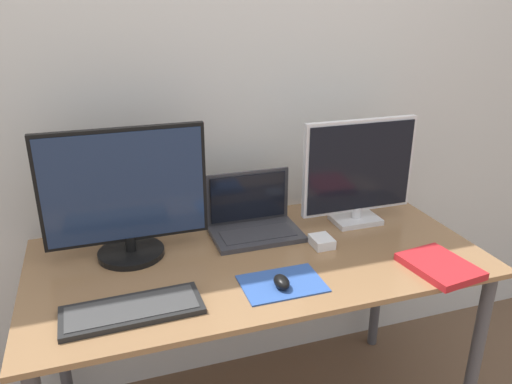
{
  "coord_description": "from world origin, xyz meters",
  "views": [
    {
      "loc": [
        -0.48,
        -1.05,
        1.59
      ],
      "look_at": [
        0.01,
        0.43,
        0.98
      ],
      "focal_mm": 35.0,
      "sensor_mm": 36.0,
      "label": 1
    }
  ],
  "objects_px": {
    "keyboard": "(132,310)",
    "mouse": "(280,282)",
    "monitor_left": "(126,196)",
    "book": "(440,266)",
    "monitor_right": "(359,172)",
    "laptop": "(253,218)",
    "power_brick": "(322,242)"
  },
  "relations": [
    {
      "from": "monitor_left",
      "to": "keyboard",
      "type": "bearing_deg",
      "value": -94.89
    },
    {
      "from": "mouse",
      "to": "monitor_left",
      "type": "bearing_deg",
      "value": 138.73
    },
    {
      "from": "laptop",
      "to": "power_brick",
      "type": "relative_size",
      "value": 3.72
    },
    {
      "from": "mouse",
      "to": "power_brick",
      "type": "bearing_deg",
      "value": 41.93
    },
    {
      "from": "monitor_right",
      "to": "monitor_left",
      "type": "bearing_deg",
      "value": -179.99
    },
    {
      "from": "monitor_right",
      "to": "laptop",
      "type": "xyz_separation_m",
      "value": [
        -0.4,
        0.04,
        -0.15
      ]
    },
    {
      "from": "monitor_right",
      "to": "book",
      "type": "relative_size",
      "value": 1.78
    },
    {
      "from": "mouse",
      "to": "book",
      "type": "relative_size",
      "value": 0.29
    },
    {
      "from": "keyboard",
      "to": "mouse",
      "type": "distance_m",
      "value": 0.43
    },
    {
      "from": "monitor_left",
      "to": "book",
      "type": "xyz_separation_m",
      "value": [
        0.93,
        -0.41,
        -0.2
      ]
    },
    {
      "from": "monitor_left",
      "to": "mouse",
      "type": "height_order",
      "value": "monitor_left"
    },
    {
      "from": "monitor_right",
      "to": "keyboard",
      "type": "height_order",
      "value": "monitor_right"
    },
    {
      "from": "monitor_right",
      "to": "book",
      "type": "height_order",
      "value": "monitor_right"
    },
    {
      "from": "keyboard",
      "to": "book",
      "type": "distance_m",
      "value": 0.96
    },
    {
      "from": "laptop",
      "to": "keyboard",
      "type": "height_order",
      "value": "laptop"
    },
    {
      "from": "laptop",
      "to": "book",
      "type": "distance_m",
      "value": 0.66
    },
    {
      "from": "mouse",
      "to": "book",
      "type": "xyz_separation_m",
      "value": [
        0.53,
        -0.06,
        -0.01
      ]
    },
    {
      "from": "power_brick",
      "to": "keyboard",
      "type": "bearing_deg",
      "value": -163.58
    },
    {
      "from": "laptop",
      "to": "mouse",
      "type": "bearing_deg",
      "value": -96.19
    },
    {
      "from": "keyboard",
      "to": "book",
      "type": "height_order",
      "value": "book"
    },
    {
      "from": "laptop",
      "to": "monitor_left",
      "type": "bearing_deg",
      "value": -174.8
    },
    {
      "from": "monitor_left",
      "to": "monitor_right",
      "type": "distance_m",
      "value": 0.85
    },
    {
      "from": "book",
      "to": "power_brick",
      "type": "xyz_separation_m",
      "value": [
        -0.29,
        0.27,
        0.0
      ]
    },
    {
      "from": "laptop",
      "to": "mouse",
      "type": "relative_size",
      "value": 4.48
    },
    {
      "from": "laptop",
      "to": "power_brick",
      "type": "distance_m",
      "value": 0.27
    },
    {
      "from": "book",
      "to": "monitor_left",
      "type": "bearing_deg",
      "value": 156.22
    },
    {
      "from": "monitor_right",
      "to": "laptop",
      "type": "bearing_deg",
      "value": 174.28
    },
    {
      "from": "keyboard",
      "to": "power_brick",
      "type": "bearing_deg",
      "value": 16.42
    },
    {
      "from": "book",
      "to": "monitor_right",
      "type": "bearing_deg",
      "value": 100.8
    },
    {
      "from": "monitor_right",
      "to": "laptop",
      "type": "relative_size",
      "value": 1.39
    },
    {
      "from": "monitor_right",
      "to": "book",
      "type": "bearing_deg",
      "value": -79.2
    },
    {
      "from": "keyboard",
      "to": "power_brick",
      "type": "distance_m",
      "value": 0.7
    }
  ]
}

